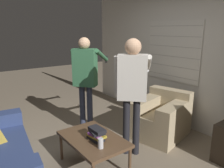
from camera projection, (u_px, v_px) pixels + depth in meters
name	position (u px, v px, depth m)	size (l,w,h in m)	color
ground_plane	(91.00, 158.00, 3.12)	(16.00, 16.00, 0.00)	#7F705B
wall_back	(184.00, 58.00, 4.00)	(5.20, 0.08, 2.55)	silver
armchair_beige	(161.00, 117.00, 3.77)	(0.94, 1.05, 0.76)	tan
coffee_table	(93.00, 141.00, 2.84)	(0.93, 0.61, 0.43)	brown
person_left_standing	(85.00, 74.00, 3.73)	(0.49, 0.81, 1.67)	#33384C
person_right_standing	(132.00, 83.00, 3.02)	(0.49, 0.79, 1.68)	black
book_stack	(96.00, 134.00, 2.75)	(0.26, 0.19, 0.16)	black
soda_can	(101.00, 143.00, 2.57)	(0.07, 0.07, 0.13)	silver
spare_remote	(96.00, 129.00, 3.04)	(0.05, 0.13, 0.02)	white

